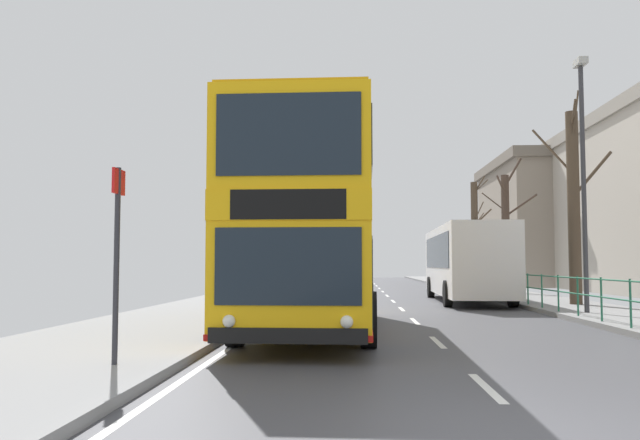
{
  "coord_description": "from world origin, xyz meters",
  "views": [
    {
      "loc": [
        -1.67,
        -5.89,
        1.55
      ],
      "look_at": [
        -2.3,
        6.64,
        2.39
      ],
      "focal_mm": 37.04,
      "sensor_mm": 36.0,
      "label": 1
    }
  ],
  "objects": [
    {
      "name": "ground",
      "position": [
        -0.72,
        -0.0,
        0.04
      ],
      "size": [
        15.8,
        140.0,
        0.2
      ],
      "color": "#434348"
    },
    {
      "name": "bare_tree_far_00",
      "position": [
        6.02,
        27.54,
        3.25
      ],
      "size": [
        2.87,
        2.23,
        6.87
      ],
      "color": "#423328",
      "rests_on": "ground"
    },
    {
      "name": "street_lamp_far_side",
      "position": [
        5.13,
        13.75,
        4.5
      ],
      "size": [
        0.28,
        0.6,
        7.51
      ],
      "color": "#38383D",
      "rests_on": "ground"
    },
    {
      "name": "bus_stop_sign_near",
      "position": [
        -5.02,
        3.32,
        1.85
      ],
      "size": [
        0.08,
        0.44,
        2.79
      ],
      "color": "#2D2D33",
      "rests_on": "ground"
    },
    {
      "name": "background_building_00",
      "position": [
        15.54,
        43.76,
        4.64
      ],
      "size": [
        13.68,
        13.67,
        9.23
      ],
      "color": "gray",
      "rests_on": "ground"
    },
    {
      "name": "pedestrian_railing_far_kerb",
      "position": [
        4.45,
        10.77,
        0.86
      ],
      "size": [
        0.05,
        20.58,
        1.08
      ],
      "color": "#236B4C",
      "rests_on": "ground"
    },
    {
      "name": "bare_tree_far_02",
      "position": [
        6.17,
        17.8,
        3.66
      ],
      "size": [
        2.67,
        2.32,
        7.39
      ],
      "color": "#4C3D2D",
      "rests_on": "ground"
    },
    {
      "name": "bare_tree_far_01",
      "position": [
        5.83,
        34.97,
        3.43
      ],
      "size": [
        1.33,
        3.21,
        6.84
      ],
      "color": "#4C3D2D",
      "rests_on": "ground"
    },
    {
      "name": "double_decker_bus_main",
      "position": [
        -2.57,
        9.33,
        2.36
      ],
      "size": [
        2.94,
        10.36,
        4.51
      ],
      "color": "#F4B20F",
      "rests_on": "ground"
    },
    {
      "name": "background_bus_far_lane",
      "position": [
        2.99,
        21.63,
        1.66
      ],
      "size": [
        2.8,
        10.62,
        3.03
      ],
      "color": "white",
      "rests_on": "ground"
    }
  ]
}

